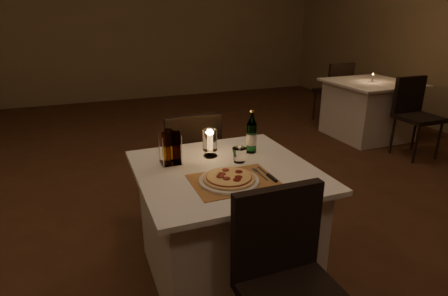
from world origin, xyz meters
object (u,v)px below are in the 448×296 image
object	(u,v)px
chair_near	(287,271)
plate	(229,181)
tumbler	(239,155)
pizza	(229,178)
water_bottle	(252,136)
main_table	(225,224)
chair_far	(191,157)
neighbor_table_right	(368,109)
hurricane_candle	(210,141)

from	to	relation	value
chair_near	plate	distance (m)	0.57
chair_near	tumbler	xyz separation A→B (m)	(0.12, 0.78, 0.23)
pizza	water_bottle	distance (m)	0.48
main_table	water_bottle	size ratio (longest dim) A/B	3.61
pizza	water_bottle	bearing A→B (deg)	50.46
pizza	plate	bearing A→B (deg)	-142.11
plate	chair_far	bearing A→B (deg)	86.80
pizza	water_bottle	world-z (taller)	water_bottle
plate	neighbor_table_right	world-z (taller)	plate
water_bottle	hurricane_candle	bearing A→B (deg)	174.54
neighbor_table_right	main_table	bearing A→B (deg)	-145.25
chair_far	hurricane_candle	distance (m)	0.58
chair_far	hurricane_candle	bearing A→B (deg)	-91.97
plate	water_bottle	bearing A→B (deg)	50.46
chair_far	tumbler	distance (m)	0.70
pizza	tumbler	bearing A→B (deg)	55.72
main_table	neighbor_table_right	distance (m)	3.43
chair_far	pizza	xyz separation A→B (m)	(-0.05, -0.89, 0.22)
chair_near	plate	xyz separation A→B (m)	(-0.05, 0.53, 0.20)
chair_near	neighbor_table_right	distance (m)	3.88
hurricane_candle	chair_near	bearing A→B (deg)	-88.94
plate	neighbor_table_right	size ratio (longest dim) A/B	0.32
tumbler	neighbor_table_right	distance (m)	3.32
main_table	plate	bearing A→B (deg)	-105.52
chair_far	water_bottle	world-z (taller)	water_bottle
main_table	chair_near	xyz separation A→B (m)	(0.00, -0.71, 0.18)
water_bottle	neighbor_table_right	world-z (taller)	water_bottle
chair_near	pizza	bearing A→B (deg)	95.33
neighbor_table_right	plate	bearing A→B (deg)	-143.33
main_table	water_bottle	xyz separation A→B (m)	(0.25, 0.19, 0.48)
main_table	chair_far	world-z (taller)	chair_far
pizza	main_table	bearing A→B (deg)	74.52
pizza	tumbler	xyz separation A→B (m)	(0.17, 0.25, 0.02)
chair_far	tumbler	xyz separation A→B (m)	(0.12, -0.65, 0.23)
chair_near	plate	bearing A→B (deg)	95.35
water_bottle	chair_near	bearing A→B (deg)	-105.72
main_table	chair_far	bearing A→B (deg)	90.00
main_table	neighbor_table_right	size ratio (longest dim) A/B	1.00
chair_near	chair_far	size ratio (longest dim) A/B	1.00
chair_near	water_bottle	distance (m)	0.99
hurricane_candle	tumbler	bearing A→B (deg)	-47.45
main_table	chair_near	distance (m)	0.74
chair_near	water_bottle	world-z (taller)	water_bottle
chair_far	neighbor_table_right	bearing A→B (deg)	23.76
main_table	hurricane_candle	bearing A→B (deg)	94.60
chair_near	pizza	distance (m)	0.58
main_table	pizza	bearing A→B (deg)	-105.48
plate	water_bottle	xyz separation A→B (m)	(0.30, 0.37, 0.10)
plate	main_table	bearing A→B (deg)	74.48
chair_near	neighbor_table_right	bearing A→B (deg)	43.46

